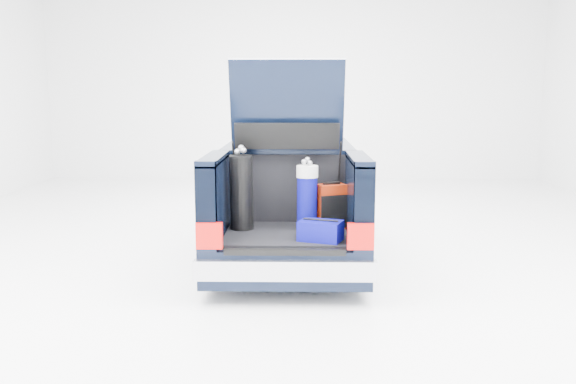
{
  "coord_description": "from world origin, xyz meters",
  "views": [
    {
      "loc": [
        0.14,
        -7.95,
        2.1
      ],
      "look_at": [
        0.0,
        -0.5,
        0.89
      ],
      "focal_mm": 38.0,
      "sensor_mm": 36.0,
      "label": 1
    }
  ],
  "objects_px": {
    "red_suitcase": "(331,206)",
    "black_golf_bag": "(241,192)",
    "blue_golf_bag": "(307,197)",
    "blue_duffel": "(321,231)",
    "car": "(289,200)"
  },
  "relations": [
    {
      "from": "red_suitcase",
      "to": "black_golf_bag",
      "type": "distance_m",
      "value": 1.02
    },
    {
      "from": "blue_golf_bag",
      "to": "blue_duffel",
      "type": "height_order",
      "value": "blue_golf_bag"
    },
    {
      "from": "red_suitcase",
      "to": "blue_duffel",
      "type": "bearing_deg",
      "value": -123.91
    },
    {
      "from": "car",
      "to": "blue_duffel",
      "type": "distance_m",
      "value": 1.98
    },
    {
      "from": "blue_golf_bag",
      "to": "blue_duffel",
      "type": "bearing_deg",
      "value": -94.56
    },
    {
      "from": "black_golf_bag",
      "to": "red_suitcase",
      "type": "bearing_deg",
      "value": 12.53
    },
    {
      "from": "red_suitcase",
      "to": "blue_golf_bag",
      "type": "xyz_separation_m",
      "value": [
        -0.27,
        -0.07,
        0.12
      ]
    },
    {
      "from": "black_golf_bag",
      "to": "blue_golf_bag",
      "type": "xyz_separation_m",
      "value": [
        0.73,
        0.03,
        -0.05
      ]
    },
    {
      "from": "car",
      "to": "blue_duffel",
      "type": "relative_size",
      "value": 9.38
    },
    {
      "from": "blue_duffel",
      "to": "red_suitcase",
      "type": "bearing_deg",
      "value": 96.58
    },
    {
      "from": "black_golf_bag",
      "to": "blue_duffel",
      "type": "distance_m",
      "value": 1.05
    },
    {
      "from": "red_suitcase",
      "to": "blue_duffel",
      "type": "xyz_separation_m",
      "value": [
        -0.14,
        -0.61,
        -0.14
      ]
    },
    {
      "from": "car",
      "to": "black_golf_bag",
      "type": "height_order",
      "value": "car"
    },
    {
      "from": "red_suitcase",
      "to": "black_golf_bag",
      "type": "bearing_deg",
      "value": 164.31
    },
    {
      "from": "car",
      "to": "blue_golf_bag",
      "type": "bearing_deg",
      "value": -80.78
    }
  ]
}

